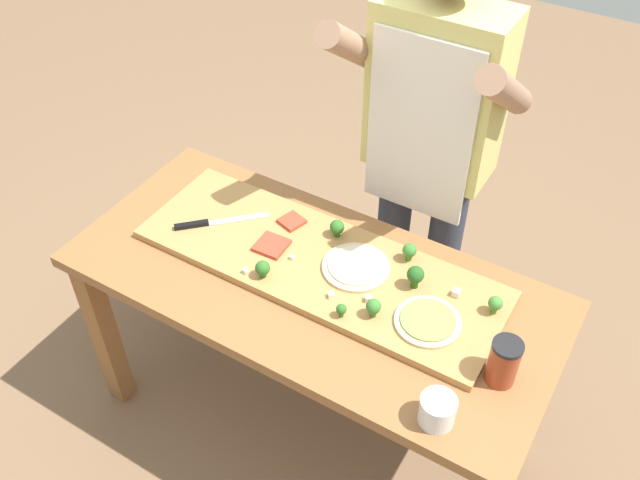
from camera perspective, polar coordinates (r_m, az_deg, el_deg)
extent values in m
plane|color=brown|center=(2.71, -0.53, -14.34)|extent=(8.00, 8.00, 0.00)
cube|color=brown|center=(2.60, -17.23, -7.31)|extent=(0.07, 0.07, 0.72)
cube|color=brown|center=(2.86, -9.49, 0.02)|extent=(0.07, 0.07, 0.72)
cube|color=brown|center=(2.46, 17.30, -11.43)|extent=(0.07, 0.07, 0.72)
cube|color=brown|center=(2.13, -0.65, -3.55)|extent=(1.51, 0.69, 0.04)
cube|color=#B27F47|center=(2.14, -0.10, -1.90)|extent=(1.16, 0.39, 0.03)
cube|color=#B7BABF|center=(2.28, -6.64, 1.72)|extent=(0.16, 0.15, 0.00)
cube|color=black|center=(2.28, -10.47, 1.22)|extent=(0.09, 0.09, 0.02)
cylinder|color=beige|center=(2.11, 2.97, -2.24)|extent=(0.21, 0.21, 0.01)
cylinder|color=beige|center=(2.10, 2.98, -2.08)|extent=(0.17, 0.17, 0.01)
cylinder|color=beige|center=(1.98, 8.85, -6.56)|extent=(0.19, 0.19, 0.01)
cylinder|color=#899E4C|center=(1.98, 8.87, -6.41)|extent=(0.16, 0.16, 0.01)
cube|color=#BC3D28|center=(2.18, -3.99, -0.43)|extent=(0.10, 0.10, 0.01)
cube|color=#BC3D28|center=(2.26, -2.32, 1.55)|extent=(0.09, 0.09, 0.01)
cylinder|color=#3F7220|center=(1.98, 4.37, -5.95)|extent=(0.02, 0.02, 0.02)
sphere|color=#38752D|center=(1.96, 4.41, -5.43)|extent=(0.04, 0.04, 0.04)
cylinder|color=#3F7220|center=(2.14, 7.27, -1.37)|extent=(0.02, 0.02, 0.02)
sphere|color=#38752D|center=(2.12, 7.33, -0.85)|extent=(0.04, 0.04, 0.04)
cylinder|color=#366618|center=(2.09, -4.68, -2.78)|extent=(0.02, 0.02, 0.02)
sphere|color=#2D6623|center=(2.07, -4.72, -2.29)|extent=(0.05, 0.05, 0.05)
cylinder|color=#366618|center=(1.97, 1.75, -6.06)|extent=(0.01, 0.01, 0.02)
sphere|color=#2D6623|center=(1.96, 1.76, -5.67)|extent=(0.03, 0.03, 0.03)
cylinder|color=#487A23|center=(2.04, 14.04, -5.53)|extent=(0.02, 0.02, 0.02)
sphere|color=#427F33|center=(2.02, 14.16, -5.03)|extent=(0.04, 0.04, 0.04)
cylinder|color=#366618|center=(2.21, 1.39, 0.57)|extent=(0.02, 0.02, 0.02)
sphere|color=#2D6623|center=(2.19, 1.41, 1.07)|extent=(0.05, 0.05, 0.05)
cylinder|color=#2C5915|center=(2.06, 7.74, -3.47)|extent=(0.02, 0.02, 0.03)
sphere|color=#23561E|center=(2.04, 7.82, -2.81)|extent=(0.05, 0.05, 0.05)
cube|color=silver|center=(2.02, 4.00, -4.82)|extent=(0.02, 0.02, 0.02)
cube|color=silver|center=(2.10, -6.12, -2.53)|extent=(0.02, 0.02, 0.01)
cube|color=silver|center=(2.06, 11.08, -4.27)|extent=(0.02, 0.02, 0.02)
cube|color=white|center=(2.02, 0.93, -4.51)|extent=(0.02, 0.02, 0.02)
cube|color=white|center=(2.13, -2.31, -1.43)|extent=(0.01, 0.01, 0.01)
cylinder|color=white|center=(1.80, 9.57, -13.57)|extent=(0.09, 0.09, 0.08)
cylinder|color=white|center=(1.81, 9.51, -13.86)|extent=(0.08, 0.08, 0.05)
cylinder|color=#99381E|center=(1.89, 14.75, -9.74)|extent=(0.08, 0.08, 0.13)
cylinder|color=black|center=(1.83, 15.14, -8.38)|extent=(0.08, 0.08, 0.01)
cylinder|color=#333847|center=(2.66, 5.83, -0.91)|extent=(0.12, 0.12, 0.90)
cylinder|color=#333847|center=(2.61, 9.76, -2.48)|extent=(0.12, 0.12, 0.90)
cube|color=#D1C670|center=(2.19, 9.57, 11.95)|extent=(0.40, 0.20, 0.55)
cube|color=silver|center=(2.14, 8.14, 8.83)|extent=(0.34, 0.01, 0.60)
cylinder|color=#997056|center=(2.13, 2.99, 15.34)|extent=(0.08, 0.39, 0.31)
cylinder|color=#997056|center=(1.98, 14.95, 11.68)|extent=(0.08, 0.39, 0.31)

